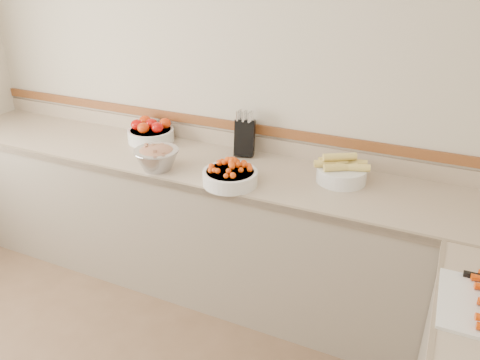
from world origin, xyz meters
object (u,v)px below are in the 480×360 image
at_px(cherry_tomato_bowl, 230,175).
at_px(corn_bowl, 341,171).
at_px(tomato_bowl, 151,132).
at_px(knife_block, 245,137).
at_px(rhubarb_bowl, 157,157).

distance_m(cherry_tomato_bowl, corn_bowl, 0.63).
bearing_deg(corn_bowl, cherry_tomato_bowl, -151.94).
bearing_deg(tomato_bowl, cherry_tomato_bowl, -25.52).
relative_size(knife_block, tomato_bowl, 0.94).
bearing_deg(cherry_tomato_bowl, rhubarb_bowl, -179.82).
xyz_separation_m(knife_block, corn_bowl, (0.66, -0.13, -0.06)).
bearing_deg(knife_block, cherry_tomato_bowl, -76.15).
height_order(tomato_bowl, rhubarb_bowl, tomato_bowl).
bearing_deg(tomato_bowl, knife_block, 4.39).
relative_size(cherry_tomato_bowl, rhubarb_bowl, 1.15).
relative_size(corn_bowl, rhubarb_bowl, 1.16).
height_order(cherry_tomato_bowl, rhubarb_bowl, cherry_tomato_bowl).
height_order(cherry_tomato_bowl, corn_bowl, cherry_tomato_bowl).
height_order(tomato_bowl, cherry_tomato_bowl, cherry_tomato_bowl).
xyz_separation_m(corn_bowl, rhubarb_bowl, (-1.04, -0.30, 0.02)).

